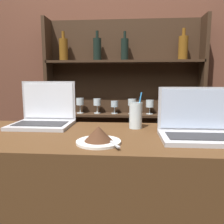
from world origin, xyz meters
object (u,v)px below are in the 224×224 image
laptop_near (44,116)px  cake_plate (99,136)px  water_glass (136,115)px  laptop_far (201,127)px

laptop_near → cake_plate: 0.47m
laptop_near → water_glass: (0.50, -0.04, 0.02)m
cake_plate → laptop_far: bearing=14.7°
laptop_far → cake_plate: size_ratio=1.91×
cake_plate → water_glass: water_glass is taller
cake_plate → water_glass: bearing=61.7°
water_glass → laptop_far: bearing=-32.4°
cake_plate → water_glass: size_ratio=0.98×
laptop_near → laptop_far: size_ratio=0.90×
laptop_far → water_glass: (-0.27, 0.17, 0.02)m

